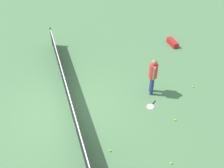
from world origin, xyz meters
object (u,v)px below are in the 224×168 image
Objects in this scene: tennis_ball_near_player at (171,163)px; tennis_ball_by_net at (110,151)px; player_near_side at (153,74)px; tennis_racket_near_player at (151,106)px; equipment_bag at (172,42)px; tennis_ball_midcourt at (175,120)px; tennis_ball_baseline at (193,87)px.

tennis_ball_by_net is (1.06, 1.78, 0.00)m from tennis_ball_near_player.
tennis_racket_near_player is (-0.79, 0.34, -1.00)m from player_near_side.
equipment_bag reaches higher than tennis_ball_near_player.
tennis_ball_by_net is at bearing 125.23° from tennis_racket_near_player.
tennis_racket_near_player is 8.56× the size of tennis_ball_near_player.
tennis_ball_midcourt reaches higher than tennis_racket_near_player.
equipment_bag is (6.61, -3.43, 0.11)m from tennis_ball_near_player.
tennis_racket_near_player is at bearing 143.11° from equipment_bag.
tennis_ball_by_net is at bearing 136.82° from equipment_bag.
tennis_ball_baseline is at bearing -40.22° from tennis_ball_near_player.
player_near_side is at bearing -12.94° from tennis_ball_near_player.
tennis_ball_baseline is 3.52m from equipment_bag.
player_near_side is 25.76× the size of tennis_ball_near_player.
equipment_bag is (3.98, -2.99, 0.13)m from tennis_racket_near_player.
player_near_side reaches higher than tennis_ball_baseline.
tennis_ball_by_net is 7.61m from equipment_bag.
tennis_ball_by_net reaches higher than tennis_racket_near_player.
player_near_side is 3.61m from tennis_ball_by_net.
tennis_ball_baseline is at bearing -76.39° from tennis_racket_near_player.
tennis_ball_midcourt is at bearing -149.16° from tennis_racket_near_player.
tennis_racket_near_player is 8.56× the size of tennis_ball_by_net.
equipment_bag is (3.19, -2.64, -0.87)m from player_near_side.
equipment_bag reaches higher than tennis_ball_midcourt.
player_near_side is 3.64m from tennis_ball_near_player.
player_near_side is 4.24m from equipment_bag.
equipment_bag is at bearing -43.18° from tennis_ball_by_net.
player_near_side is 1.31m from tennis_racket_near_player.
player_near_side is 2.02m from tennis_ball_midcourt.
tennis_ball_midcourt is at bearing 154.05° from equipment_bag.
tennis_racket_near_player is at bearing -9.51° from tennis_ball_near_player.
player_near_side is 2.10× the size of equipment_bag.
equipment_bag is at bearing -36.89° from tennis_racket_near_player.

